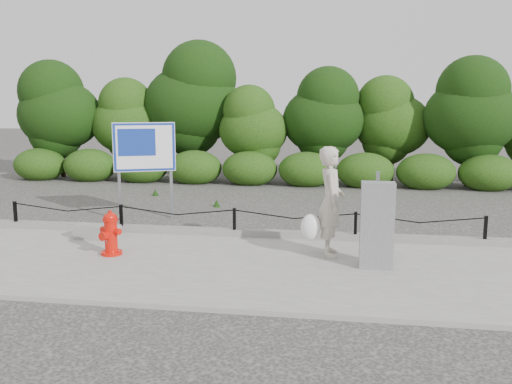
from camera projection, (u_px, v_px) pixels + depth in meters
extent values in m
plane|color=#2D2B28|center=(235.00, 240.00, 11.41)|extent=(90.00, 90.00, 0.00)
cube|color=gray|center=(212.00, 266.00, 9.45)|extent=(14.00, 4.00, 0.08)
cube|color=slate|center=(235.00, 232.00, 11.43)|extent=(14.00, 0.22, 0.14)
cube|color=black|center=(15.00, 215.00, 12.11)|extent=(0.06, 0.06, 0.60)
cube|color=black|center=(121.00, 218.00, 11.73)|extent=(0.06, 0.06, 0.60)
cube|color=black|center=(234.00, 222.00, 11.34)|extent=(0.06, 0.06, 0.60)
cube|color=black|center=(355.00, 226.00, 10.96)|extent=(0.06, 0.06, 0.60)
cube|color=black|center=(485.00, 231.00, 10.57)|extent=(0.06, 0.06, 0.60)
cylinder|color=black|center=(67.00, 207.00, 11.89)|extent=(2.50, 0.02, 0.02)
cylinder|color=black|center=(177.00, 210.00, 11.50)|extent=(2.50, 0.02, 0.02)
cylinder|color=black|center=(294.00, 214.00, 11.11)|extent=(2.50, 0.02, 0.02)
cylinder|color=black|center=(420.00, 218.00, 10.73)|extent=(2.50, 0.02, 0.02)
cylinder|color=black|center=(62.00, 149.00, 20.92)|extent=(0.18, 0.18, 2.17)
ellipsoid|color=#1F440F|center=(60.00, 109.00, 20.67)|extent=(3.21, 2.78, 3.47)
cylinder|color=black|center=(128.00, 153.00, 20.95)|extent=(0.18, 0.18, 1.85)
ellipsoid|color=#1F440F|center=(126.00, 119.00, 20.74)|extent=(2.73, 2.36, 2.95)
cylinder|color=black|center=(193.00, 144.00, 20.90)|extent=(0.18, 0.18, 2.52)
ellipsoid|color=#1F440F|center=(192.00, 98.00, 20.61)|extent=(3.72, 3.22, 4.03)
cylinder|color=black|center=(253.00, 158.00, 19.80)|extent=(0.18, 0.18, 1.70)
ellipsoid|color=#1F440F|center=(253.00, 125.00, 19.61)|extent=(2.51, 2.17, 2.72)
cylinder|color=black|center=(323.00, 154.00, 19.78)|extent=(0.18, 0.18, 2.01)
ellipsoid|color=#1F440F|center=(323.00, 115.00, 19.55)|extent=(2.98, 2.58, 3.22)
cylinder|color=black|center=(392.00, 156.00, 19.80)|extent=(0.18, 0.18, 1.86)
ellipsoid|color=#1F440F|center=(393.00, 120.00, 19.58)|extent=(2.75, 2.38, 2.98)
cylinder|color=black|center=(468.00, 155.00, 18.61)|extent=(0.18, 0.18, 2.15)
ellipsoid|color=#1F440F|center=(471.00, 111.00, 18.36)|extent=(3.18, 2.75, 3.44)
cylinder|color=red|center=(112.00, 253.00, 10.02)|extent=(0.49, 0.49, 0.06)
cylinder|color=red|center=(111.00, 236.00, 9.96)|extent=(0.30, 0.30, 0.58)
cylinder|color=red|center=(110.00, 219.00, 9.91)|extent=(0.36, 0.36, 0.05)
ellipsoid|color=red|center=(110.00, 217.00, 9.91)|extent=(0.32, 0.32, 0.18)
cylinder|color=red|center=(110.00, 212.00, 9.89)|extent=(0.08, 0.08, 0.05)
cylinder|color=red|center=(104.00, 230.00, 10.03)|extent=(0.14, 0.15, 0.12)
cylinder|color=red|center=(117.00, 232.00, 9.87)|extent=(0.14, 0.15, 0.12)
cylinder|color=red|center=(104.00, 236.00, 9.81)|extent=(0.19, 0.18, 0.16)
cylinder|color=slate|center=(106.00, 240.00, 9.84)|extent=(0.01, 0.06, 0.13)
imported|color=#B9B09F|center=(331.00, 202.00, 9.82)|extent=(0.54, 0.77, 2.01)
ellipsoid|color=white|center=(311.00, 227.00, 9.80)|extent=(0.36, 0.28, 0.48)
cube|color=gray|center=(97.00, 232.00, 11.13)|extent=(0.95, 0.40, 0.30)
cube|color=gray|center=(377.00, 225.00, 9.13)|extent=(0.56, 0.32, 1.47)
cube|color=slate|center=(376.00, 218.00, 9.31)|extent=(0.06, 0.06, 1.62)
cube|color=slate|center=(119.00, 172.00, 13.14)|extent=(0.09, 0.09, 2.39)
cube|color=slate|center=(171.00, 170.00, 13.42)|extent=(0.09, 0.09, 2.39)
cube|color=white|center=(144.00, 147.00, 13.14)|extent=(1.40, 0.61, 1.19)
cube|color=navy|center=(144.00, 147.00, 13.11)|extent=(1.35, 0.56, 1.16)
cube|color=navy|center=(137.00, 142.00, 13.04)|extent=(0.83, 0.34, 0.66)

